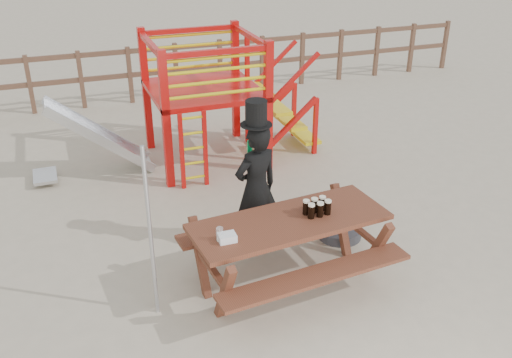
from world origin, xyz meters
name	(u,v)px	position (x,y,z in m)	size (l,w,h in m)	color
ground	(275,280)	(0.00, 0.00, 0.00)	(60.00, 60.00, 0.00)	#B5A68D
back_fence	(153,67)	(0.00, 7.00, 0.74)	(15.09, 0.09, 1.20)	brown
playground_fort	(200,98)	(0.12, 3.58, 1.07)	(4.71, 1.84, 2.10)	red
picnic_table	(289,244)	(0.12, -0.10, 0.53)	(2.30, 1.69, 0.84)	brown
man_with_hat	(256,185)	(0.04, 0.75, 0.87)	(0.68, 0.54, 1.94)	black
metal_pole	(150,235)	(-1.39, -0.08, 0.96)	(0.04, 0.04, 1.93)	#B2B2B7
parasol_base	(340,232)	(1.15, 0.59, 0.07)	(0.57, 0.57, 0.24)	#323236
paper_bag	(227,238)	(-0.65, -0.28, 0.88)	(0.18, 0.14, 0.08)	white
stout_pints	(317,207)	(0.44, -0.09, 0.93)	(0.30, 0.19, 0.17)	black
empty_glasses	(220,235)	(-0.72, -0.24, 0.91)	(0.07, 0.07, 0.15)	silver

